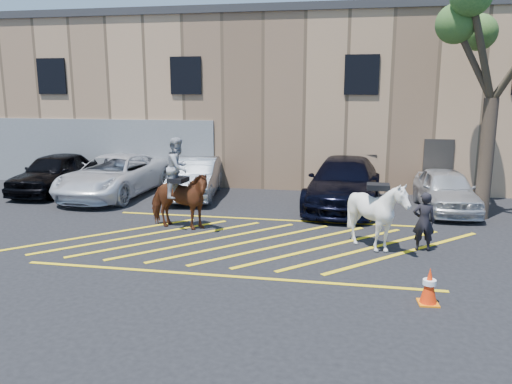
% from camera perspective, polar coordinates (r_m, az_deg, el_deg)
% --- Properties ---
extents(ground, '(90.00, 90.00, 0.00)m').
position_cam_1_polar(ground, '(13.80, -0.86, -5.43)').
color(ground, black).
rests_on(ground, ground).
extents(car_black_suv, '(1.89, 4.64, 1.58)m').
position_cam_1_polar(car_black_suv, '(21.47, -21.98, 2.06)').
color(car_black_suv, black).
rests_on(car_black_suv, ground).
extents(car_white_pickup, '(2.87, 5.77, 1.57)m').
position_cam_1_polar(car_white_pickup, '(19.99, -15.92, 1.80)').
color(car_white_pickup, white).
rests_on(car_white_pickup, ground).
extents(car_silver_sedan, '(2.16, 4.67, 1.48)m').
position_cam_1_polar(car_silver_sedan, '(19.21, -6.90, 1.65)').
color(car_silver_sedan, '#959AA2').
rests_on(car_silver_sedan, ground).
extents(car_blue_suv, '(2.84, 5.95, 1.67)m').
position_cam_1_polar(car_blue_suv, '(17.79, 10.02, 1.06)').
color(car_blue_suv, black).
rests_on(car_blue_suv, ground).
extents(car_white_suv, '(1.90, 4.26, 1.42)m').
position_cam_1_polar(car_white_suv, '(18.05, 20.85, 0.21)').
color(car_white_suv, silver).
rests_on(car_white_suv, ground).
extents(handler, '(0.57, 0.39, 1.52)m').
position_cam_1_polar(handler, '(13.37, 18.62, -3.22)').
color(handler, black).
rests_on(handler, ground).
extents(warehouse, '(32.42, 10.20, 7.30)m').
position_cam_1_polar(warehouse, '(25.06, 4.65, 10.70)').
color(warehouse, tan).
rests_on(warehouse, ground).
extents(hatching_zone, '(12.60, 5.12, 0.01)m').
position_cam_1_polar(hatching_zone, '(13.52, -1.12, -5.77)').
color(hatching_zone, yellow).
rests_on(hatching_zone, ground).
extents(mounted_bay, '(2.16, 1.22, 2.71)m').
position_cam_1_polar(mounted_bay, '(14.76, -8.83, -0.05)').
color(mounted_bay, maroon).
rests_on(mounted_bay, ground).
extents(saddled_white, '(1.53, 1.71, 1.86)m').
position_cam_1_polar(saddled_white, '(13.05, 13.64, -2.51)').
color(saddled_white, white).
rests_on(saddled_white, ground).
extents(traffic_cone, '(0.41, 0.41, 0.73)m').
position_cam_1_polar(traffic_cone, '(10.27, 19.19, -10.10)').
color(traffic_cone, orange).
rests_on(traffic_cone, ground).
extents(tree, '(3.99, 4.37, 7.31)m').
position_cam_1_polar(tree, '(17.21, 25.87, 16.00)').
color(tree, '#4C402E').
rests_on(tree, ground).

